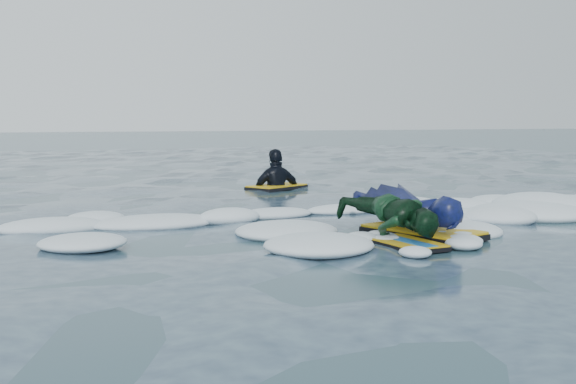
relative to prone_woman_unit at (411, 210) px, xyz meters
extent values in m
plane|color=#1B3742|center=(-0.97, -0.05, -0.24)|extent=(120.00, 120.00, 0.00)
cube|color=black|center=(0.00, -0.22, -0.20)|extent=(0.96, 1.31, 0.06)
cube|color=gold|center=(0.00, -0.22, -0.16)|extent=(0.93, 1.28, 0.02)
imported|color=#0C115A|center=(0.00, 0.03, 0.02)|extent=(0.72, 1.79, 0.42)
cube|color=black|center=(-0.47, -0.67, -0.21)|extent=(0.50, 0.82, 0.04)
cube|color=gold|center=(-0.47, -0.67, -0.18)|extent=(0.48, 0.80, 0.01)
cube|color=blue|center=(-0.47, -0.67, -0.17)|extent=(0.21, 0.76, 0.00)
imported|color=#0F3A1D|center=(-0.47, -0.47, 0.01)|extent=(0.68, 1.23, 0.45)
cube|color=black|center=(0.40, 4.76, -0.20)|extent=(1.16, 0.97, 0.05)
cube|color=gold|center=(0.40, 4.76, -0.17)|extent=(1.13, 0.94, 0.02)
imported|color=black|center=(0.40, 4.76, -0.33)|extent=(0.90, 0.39, 1.52)
camera|label=1|loc=(-3.89, -6.22, 0.92)|focal=45.00mm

